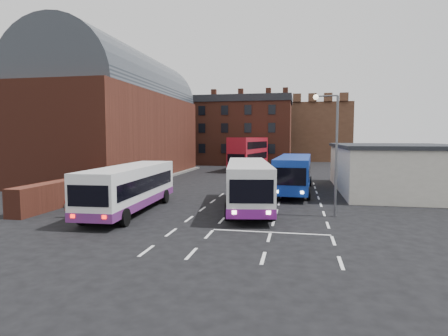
% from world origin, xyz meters
% --- Properties ---
extents(ground, '(180.00, 180.00, 0.00)m').
position_xyz_m(ground, '(0.00, 0.00, 0.00)').
color(ground, black).
extents(railway_station, '(12.00, 28.00, 16.00)m').
position_xyz_m(railway_station, '(-15.50, 21.00, 7.64)').
color(railway_station, '#602B1E').
rests_on(railway_station, ground).
extents(forecourt_wall, '(1.20, 10.00, 1.80)m').
position_xyz_m(forecourt_wall, '(-10.20, 2.00, 0.90)').
color(forecourt_wall, '#602B1E').
rests_on(forecourt_wall, ground).
extents(cream_building, '(10.40, 16.40, 4.25)m').
position_xyz_m(cream_building, '(15.00, 14.00, 2.16)').
color(cream_building, beige).
rests_on(cream_building, ground).
extents(brick_terrace, '(22.00, 10.00, 11.00)m').
position_xyz_m(brick_terrace, '(-6.00, 46.00, 5.50)').
color(brick_terrace, brown).
rests_on(brick_terrace, ground).
extents(castle_keep, '(22.00, 22.00, 12.00)m').
position_xyz_m(castle_keep, '(6.00, 66.00, 6.00)').
color(castle_keep, brown).
rests_on(castle_keep, ground).
extents(bus_white_outbound, '(3.22, 11.13, 3.00)m').
position_xyz_m(bus_white_outbound, '(-4.35, 0.59, 1.77)').
color(bus_white_outbound, white).
rests_on(bus_white_outbound, ground).
extents(bus_white_inbound, '(4.47, 11.93, 3.18)m').
position_xyz_m(bus_white_inbound, '(3.01, 3.25, 1.88)').
color(bus_white_inbound, silver).
rests_on(bus_white_inbound, ground).
extents(bus_blue, '(3.35, 11.86, 3.21)m').
position_xyz_m(bus_blue, '(6.00, 11.29, 1.89)').
color(bus_blue, navy).
rests_on(bus_blue, ground).
extents(bus_red_double, '(4.66, 12.48, 4.88)m').
position_xyz_m(bus_red_double, '(-0.86, 33.64, 2.59)').
color(bus_red_double, maroon).
rests_on(bus_red_double, ground).
extents(street_lamp, '(1.50, 0.49, 7.48)m').
position_xyz_m(street_lamp, '(8.34, 1.66, 4.51)').
color(street_lamp, '#55575B').
rests_on(street_lamp, ground).
extents(pedestrian_red, '(0.64, 0.56, 1.47)m').
position_xyz_m(pedestrian_red, '(-7.24, -1.83, 0.73)').
color(pedestrian_red, maroon).
rests_on(pedestrian_red, ground).
extents(pedestrian_beige, '(0.81, 0.71, 1.42)m').
position_xyz_m(pedestrian_beige, '(-6.03, -1.24, 0.71)').
color(pedestrian_beige, '#C9B388').
rests_on(pedestrian_beige, ground).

